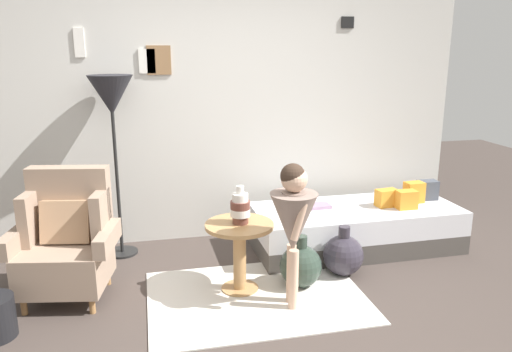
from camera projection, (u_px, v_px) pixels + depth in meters
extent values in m
plane|color=#423833|center=(265.00, 339.00, 3.26)|extent=(12.00, 12.00, 0.00)
cube|color=beige|center=(218.00, 106.00, 4.77)|extent=(4.80, 0.10, 2.60)
cube|color=olive|center=(159.00, 60.00, 4.50)|extent=(0.21, 0.02, 0.26)
cube|color=#B4B4A5|center=(159.00, 60.00, 4.50)|extent=(0.17, 0.01, 0.20)
cube|color=black|center=(347.00, 22.00, 4.80)|extent=(0.13, 0.02, 0.11)
cube|color=beige|center=(348.00, 22.00, 4.79)|extent=(0.10, 0.01, 0.08)
cube|color=white|center=(79.00, 43.00, 4.32)|extent=(0.09, 0.02, 0.25)
cube|color=slate|center=(79.00, 43.00, 4.32)|extent=(0.07, 0.01, 0.19)
cube|color=white|center=(147.00, 61.00, 4.48)|extent=(0.15, 0.02, 0.22)
cube|color=beige|center=(147.00, 61.00, 4.48)|extent=(0.11, 0.01, 0.17)
cube|color=silver|center=(257.00, 297.00, 3.80)|extent=(1.63, 1.18, 0.01)
cylinder|color=#9E7042|center=(24.00, 307.00, 3.54)|extent=(0.04, 0.04, 0.12)
cylinder|color=#9E7042|center=(92.00, 305.00, 3.56)|extent=(0.04, 0.04, 0.12)
cylinder|color=#9E7042|center=(47.00, 278.00, 3.98)|extent=(0.04, 0.04, 0.12)
cylinder|color=#9E7042|center=(108.00, 277.00, 4.00)|extent=(0.04, 0.04, 0.12)
cube|color=gray|center=(66.00, 265.00, 3.72)|extent=(0.69, 0.66, 0.30)
cube|color=gray|center=(70.00, 202.00, 3.83)|extent=(0.62, 0.25, 0.55)
cube|color=gray|center=(30.00, 218.00, 3.72)|extent=(0.13, 0.32, 0.39)
cube|color=gray|center=(101.00, 217.00, 3.74)|extent=(0.13, 0.32, 0.39)
cube|color=gray|center=(16.00, 240.00, 3.63)|extent=(0.18, 0.51, 0.14)
cube|color=gray|center=(108.00, 238.00, 3.65)|extent=(0.18, 0.51, 0.14)
cube|color=tan|center=(66.00, 222.00, 3.73)|extent=(0.38, 0.23, 0.33)
cube|color=#4C4742|center=(355.00, 238.00, 4.72)|extent=(1.91, 0.83, 0.18)
cube|color=silver|center=(356.00, 218.00, 4.67)|extent=(1.91, 0.83, 0.22)
cube|color=#474C56|center=(427.00, 190.00, 4.86)|extent=(0.19, 0.12, 0.19)
cube|color=orange|center=(414.00, 192.00, 4.77)|extent=(0.19, 0.13, 0.20)
cube|color=orange|center=(406.00, 200.00, 4.59)|extent=(0.18, 0.12, 0.17)
cube|color=orange|center=(387.00, 198.00, 4.66)|extent=(0.21, 0.14, 0.16)
cylinder|color=tan|center=(240.00, 288.00, 3.92)|extent=(0.29, 0.29, 0.02)
cylinder|color=tan|center=(240.00, 258.00, 3.85)|extent=(0.10, 0.10, 0.50)
cylinder|color=tan|center=(239.00, 225.00, 3.79)|extent=(0.53, 0.53, 0.03)
cylinder|color=brown|center=(240.00, 220.00, 3.78)|extent=(0.12, 0.12, 0.06)
cylinder|color=white|center=(240.00, 212.00, 3.76)|extent=(0.15, 0.15, 0.06)
cylinder|color=brown|center=(240.00, 205.00, 3.75)|extent=(0.15, 0.15, 0.06)
cylinder|color=white|center=(240.00, 197.00, 3.74)|extent=(0.12, 0.12, 0.06)
cylinder|color=white|center=(240.00, 190.00, 3.72)|extent=(0.06, 0.06, 0.06)
cylinder|color=black|center=(122.00, 252.00, 4.61)|extent=(0.28, 0.28, 0.02)
cylinder|color=black|center=(117.00, 172.00, 4.41)|extent=(0.03, 0.03, 1.51)
cone|color=#232328|center=(111.00, 95.00, 4.24)|extent=(0.38, 0.38, 0.34)
cylinder|color=#D8AD8E|center=(293.00, 280.00, 3.58)|extent=(0.07, 0.07, 0.46)
cylinder|color=#D8AD8E|center=(291.00, 274.00, 3.67)|extent=(0.07, 0.07, 0.46)
cone|color=gray|center=(293.00, 223.00, 3.52)|extent=(0.34, 0.34, 0.43)
cylinder|color=gray|center=(294.00, 203.00, 3.48)|extent=(0.17, 0.17, 0.17)
cylinder|color=#D8AD8E|center=(299.00, 220.00, 3.39)|extent=(0.13, 0.06, 0.29)
cylinder|color=#D8AD8E|center=(293.00, 209.00, 3.62)|extent=(0.13, 0.06, 0.29)
sphere|color=#D8AD8E|center=(294.00, 179.00, 3.44)|extent=(0.19, 0.19, 0.19)
sphere|color=#38281E|center=(293.00, 176.00, 3.43)|extent=(0.18, 0.18, 0.18)
cube|color=gray|center=(318.00, 206.00, 4.63)|extent=(0.23, 0.17, 0.03)
sphere|color=#2D3D33|center=(301.00, 266.00, 3.94)|extent=(0.34, 0.34, 0.34)
cylinder|color=#2D3D33|center=(301.00, 242.00, 3.89)|extent=(0.09, 0.09, 0.09)
sphere|color=#332D38|center=(343.00, 255.00, 4.15)|extent=(0.34, 0.34, 0.34)
cylinder|color=#332D38|center=(344.00, 232.00, 4.09)|extent=(0.09, 0.09, 0.09)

